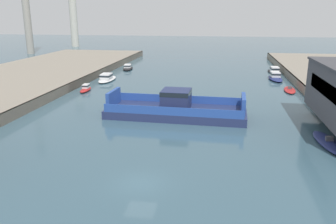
{
  "coord_description": "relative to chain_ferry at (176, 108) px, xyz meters",
  "views": [
    {
      "loc": [
        6.33,
        -25.1,
        13.61
      ],
      "look_at": [
        0.0,
        14.83,
        2.0
      ],
      "focal_mm": 36.49,
      "sensor_mm": 36.0,
      "label": 1
    }
  ],
  "objects": [
    {
      "name": "moored_boat_near_left",
      "position": [
        -18.62,
        13.51,
        -0.68
      ],
      "size": [
        1.92,
        5.04,
        1.22
      ],
      "color": "red",
      "rests_on": "ground"
    },
    {
      "name": "moored_boat_far_right",
      "position": [
        -17.84,
        39.63,
        -0.64
      ],
      "size": [
        3.4,
        7.72,
        1.33
      ],
      "color": "black",
      "rests_on": "ground"
    },
    {
      "name": "chain_ferry",
      "position": [
        0.0,
        0.0,
        0.0
      ],
      "size": [
        19.24,
        7.55,
        3.75
      ],
      "color": "navy",
      "rests_on": "ground"
    },
    {
      "name": "moored_boat_mid_left",
      "position": [
        17.77,
        -8.06,
        -0.89
      ],
      "size": [
        2.87,
        7.89,
        0.97
      ],
      "color": "navy",
      "rests_on": "ground"
    },
    {
      "name": "ground_plane",
      "position": [
        -0.34,
        -19.78,
        -1.13
      ],
      "size": [
        400.0,
        400.0,
        0.0
      ],
      "primitive_type": "plane",
      "color": "#385666"
    },
    {
      "name": "moored_boat_near_right",
      "position": [
        18.52,
        19.34,
        -0.91
      ],
      "size": [
        2.52,
        6.56,
        0.9
      ],
      "color": "red",
      "rests_on": "ground"
    },
    {
      "name": "moored_boat_far_left",
      "position": [
        17.48,
        30.69,
        -0.53
      ],
      "size": [
        3.06,
        8.16,
        1.63
      ],
      "color": "navy",
      "rests_on": "ground"
    },
    {
      "name": "moored_boat_mid_right",
      "position": [
        18.48,
        39.71,
        -0.54
      ],
      "size": [
        2.91,
        8.31,
        1.54
      ],
      "color": "black",
      "rests_on": "ground"
    },
    {
      "name": "moored_boat_upstream_a",
      "position": [
        -18.05,
        23.79,
        -0.54
      ],
      "size": [
        3.13,
        8.46,
        1.58
      ],
      "color": "white",
      "rests_on": "ground"
    },
    {
      "name": "smokestack_distant_b",
      "position": [
        -57.87,
        98.6,
        14.19
      ],
      "size": [
        3.38,
        3.38,
        28.63
      ],
      "color": "beige",
      "rests_on": "ground"
    }
  ]
}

